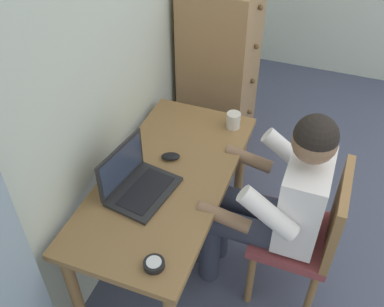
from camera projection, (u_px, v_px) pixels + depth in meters
name	position (u px, v px, depth m)	size (l,w,h in m)	color
wall_back	(136.00, 28.00, 2.36)	(4.80, 0.05, 2.50)	silver
desk	(167.00, 191.00, 2.30)	(1.27, 0.62, 0.74)	olive
dresser	(219.00, 75.00, 3.12)	(0.52, 0.49, 1.32)	#9E754C
chair	(308.00, 232.00, 2.24)	(0.42, 0.40, 0.90)	brown
person_seated	(277.00, 199.00, 2.18)	(0.53, 0.59, 1.21)	#33384C
laptop	(136.00, 182.00, 2.12)	(0.38, 0.30, 0.24)	#232326
computer_mouse	(171.00, 156.00, 2.32)	(0.06, 0.10, 0.03)	black
desk_clock	(154.00, 264.00, 1.81)	(0.09, 0.09, 0.03)	black
coffee_mug	(234.00, 120.00, 2.51)	(0.12, 0.08, 0.09)	silver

